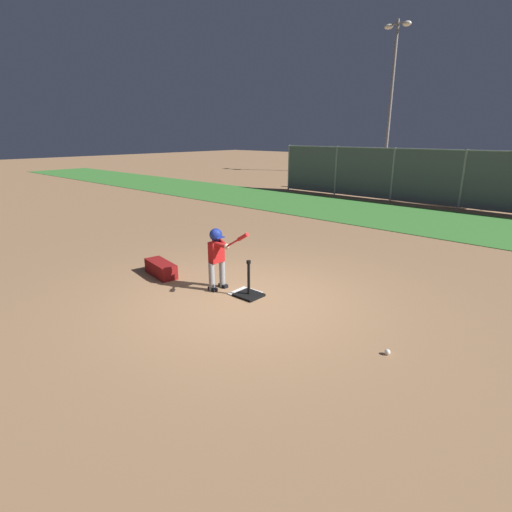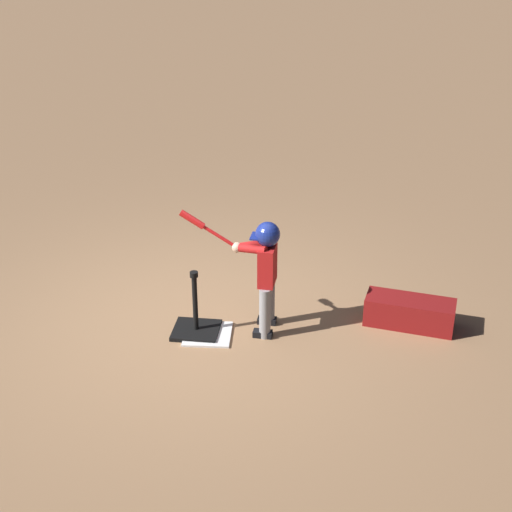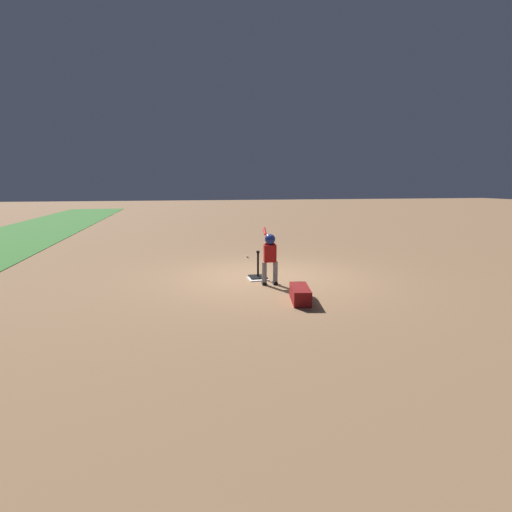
# 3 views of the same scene
# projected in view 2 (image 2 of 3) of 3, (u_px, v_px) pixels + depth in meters

# --- Properties ---
(ground_plane) EXTENTS (90.00, 90.00, 0.00)m
(ground_plane) POSITION_uv_depth(u_px,v_px,m) (188.00, 322.00, 6.93)
(ground_plane) COLOR #99704C
(home_plate) EXTENTS (0.47, 0.47, 0.02)m
(home_plate) POSITION_uv_depth(u_px,v_px,m) (208.00, 334.00, 6.72)
(home_plate) COLOR white
(home_plate) RESTS_ON ground_plane
(batting_tee) EXTENTS (0.44, 0.39, 0.65)m
(batting_tee) POSITION_uv_depth(u_px,v_px,m) (196.00, 324.00, 6.73)
(batting_tee) COLOR black
(batting_tee) RESTS_ON ground_plane
(batter_child) EXTENTS (0.93, 0.35, 1.18)m
(batter_child) POSITION_uv_depth(u_px,v_px,m) (264.00, 263.00, 6.50)
(batter_child) COLOR gray
(batter_child) RESTS_ON ground_plane
(equipment_bag) EXTENTS (0.88, 0.47, 0.28)m
(equipment_bag) POSITION_uv_depth(u_px,v_px,m) (409.00, 312.00, 6.83)
(equipment_bag) COLOR maroon
(equipment_bag) RESTS_ON ground_plane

